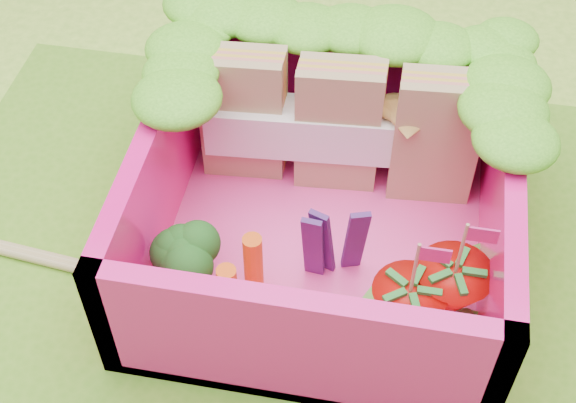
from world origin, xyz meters
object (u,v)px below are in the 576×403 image
at_px(bento_box, 325,202).
at_px(strawberry_right, 450,293).
at_px(strawberry_left, 406,311).
at_px(sandwich_stack, 340,126).
at_px(broccoli, 174,252).

bearing_deg(bento_box, strawberry_right, -28.49).
bearing_deg(strawberry_left, sandwich_stack, 115.08).
relative_size(sandwich_stack, broccoli, 3.29).
xyz_separation_m(sandwich_stack, strawberry_right, (0.46, -0.60, -0.14)).
bearing_deg(broccoli, bento_box, 30.13).
xyz_separation_m(bento_box, broccoli, (-0.48, -0.28, -0.05)).
height_order(broccoli, strawberry_left, strawberry_left).
xyz_separation_m(bento_box, sandwich_stack, (0.01, 0.35, 0.05)).
relative_size(strawberry_left, strawberry_right, 0.98).
height_order(bento_box, strawberry_right, strawberry_right).
bearing_deg(strawberry_right, sandwich_stack, 127.66).
xyz_separation_m(bento_box, strawberry_left, (0.33, -0.35, -0.09)).
height_order(sandwich_stack, strawberry_left, sandwich_stack).
height_order(strawberry_left, strawberry_right, strawberry_right).
xyz_separation_m(sandwich_stack, broccoli, (-0.49, -0.63, -0.10)).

